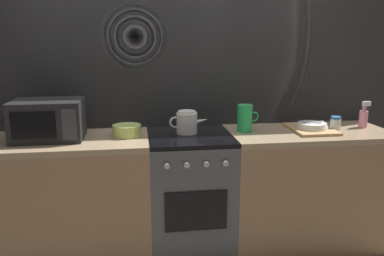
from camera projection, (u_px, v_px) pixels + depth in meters
The scene contains 12 objects.
ground_plane at pixel (190, 248), 3.01m from camera, with size 8.00×8.00×0.00m, color #6B6054.
back_wall at pixel (184, 88), 3.05m from camera, with size 3.60×0.05×2.40m.
counter_left at pixel (65, 200), 2.78m from camera, with size 1.20×0.60×0.90m.
stove_unit at pixel (190, 194), 2.91m from camera, with size 0.60×0.63×0.90m.
counter_right at pixel (305, 187), 3.03m from camera, with size 1.20×0.60×0.90m.
microwave at pixel (48, 120), 2.66m from camera, with size 0.46×0.35×0.27m.
kettle at pixel (187, 122), 2.84m from camera, with size 0.28×0.15×0.17m.
mixing_bowl at pixel (127, 131), 2.76m from camera, with size 0.20×0.20×0.08m, color #B7D166.
pitcher at pixel (245, 118), 2.88m from camera, with size 0.16×0.11×0.20m.
dish_pile at pixel (311, 128), 2.93m from camera, with size 0.30×0.40×0.07m.
spice_jar at pixel (335, 124), 2.94m from camera, with size 0.08×0.08×0.10m.
spray_bottle at pixel (364, 117), 3.02m from camera, with size 0.08×0.06×0.20m.
Camera 1 is at (-0.37, -2.70, 1.58)m, focal length 36.68 mm.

